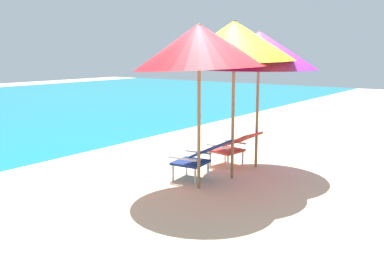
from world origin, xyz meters
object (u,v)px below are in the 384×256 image
(beach_umbrella_left, at_px, (199,46))
(beach_umbrella_right, at_px, (259,50))
(lounge_chair_left, at_px, (200,156))
(lounge_chair_right, at_px, (234,145))
(beach_umbrella_center, at_px, (234,41))

(beach_umbrella_left, distance_m, beach_umbrella_right, 1.63)
(lounge_chair_left, height_order, lounge_chair_right, same)
(beach_umbrella_center, height_order, beach_umbrella_right, beach_umbrella_center)
(beach_umbrella_left, xyz_separation_m, beach_umbrella_center, (0.76, -0.13, 0.09))
(lounge_chair_left, xyz_separation_m, beach_umbrella_right, (1.28, -0.35, 1.70))
(lounge_chair_right, bearing_deg, beach_umbrella_center, -151.38)
(beach_umbrella_center, bearing_deg, lounge_chair_left, 138.98)
(beach_umbrella_left, distance_m, beach_umbrella_center, 0.78)
(lounge_chair_left, relative_size, beach_umbrella_right, 0.33)
(lounge_chair_left, height_order, beach_umbrella_left, beach_umbrella_left)
(lounge_chair_right, xyz_separation_m, beach_umbrella_left, (-1.40, -0.21, 1.75))
(lounge_chair_left, relative_size, lounge_chair_right, 1.00)
(lounge_chair_right, relative_size, beach_umbrella_left, 0.36)
(beach_umbrella_left, height_order, beach_umbrella_center, beach_umbrella_center)
(lounge_chair_right, bearing_deg, beach_umbrella_left, -171.37)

